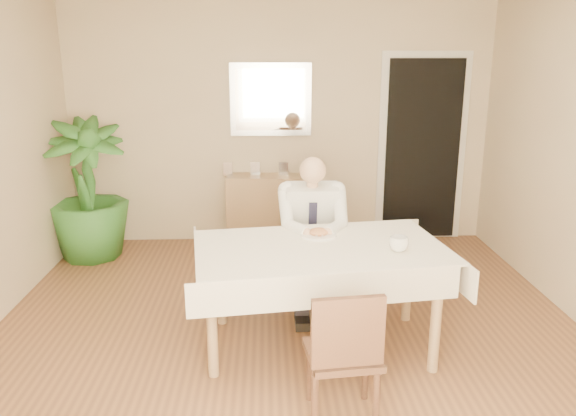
{
  "coord_description": "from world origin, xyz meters",
  "views": [
    {
      "loc": [
        -0.15,
        -3.54,
        2.03
      ],
      "look_at": [
        0.0,
        0.35,
        0.95
      ],
      "focal_mm": 35.0,
      "sensor_mm": 36.0,
      "label": 1
    }
  ],
  "objects_px": {
    "dining_table": "(320,258)",
    "potted_palm": "(87,190)",
    "coffee_mug": "(399,244)",
    "chair_far": "(310,234)",
    "sideboard": "(272,210)",
    "seated_man": "(313,228)",
    "chair_near": "(344,351)"
  },
  "relations": [
    {
      "from": "dining_table",
      "to": "chair_near",
      "type": "bearing_deg",
      "value": -94.46
    },
    {
      "from": "seated_man",
      "to": "potted_palm",
      "type": "distance_m",
      "value": 2.53
    },
    {
      "from": "seated_man",
      "to": "dining_table",
      "type": "bearing_deg",
      "value": -90.0
    },
    {
      "from": "chair_near",
      "to": "seated_man",
      "type": "distance_m",
      "value": 1.51
    },
    {
      "from": "sideboard",
      "to": "potted_palm",
      "type": "relative_size",
      "value": 0.67
    },
    {
      "from": "chair_far",
      "to": "potted_palm",
      "type": "bearing_deg",
      "value": 147.96
    },
    {
      "from": "potted_palm",
      "to": "chair_far",
      "type": "bearing_deg",
      "value": -25.12
    },
    {
      "from": "sideboard",
      "to": "potted_palm",
      "type": "height_order",
      "value": "potted_palm"
    },
    {
      "from": "dining_table",
      "to": "chair_far",
      "type": "distance_m",
      "value": 0.9
    },
    {
      "from": "seated_man",
      "to": "sideboard",
      "type": "height_order",
      "value": "seated_man"
    },
    {
      "from": "chair_far",
      "to": "coffee_mug",
      "type": "height_order",
      "value": "chair_far"
    },
    {
      "from": "seated_man",
      "to": "sideboard",
      "type": "xyz_separation_m",
      "value": [
        -0.31,
        1.65,
        -0.31
      ]
    },
    {
      "from": "chair_near",
      "to": "potted_palm",
      "type": "distance_m",
      "value": 3.58
    },
    {
      "from": "seated_man",
      "to": "potted_palm",
      "type": "xyz_separation_m",
      "value": [
        -2.16,
        1.31,
        0.02
      ]
    },
    {
      "from": "seated_man",
      "to": "sideboard",
      "type": "distance_m",
      "value": 1.71
    },
    {
      "from": "chair_far",
      "to": "coffee_mug",
      "type": "xyz_separation_m",
      "value": [
        0.51,
        -1.01,
        0.26
      ]
    },
    {
      "from": "seated_man",
      "to": "chair_far",
      "type": "bearing_deg",
      "value": 90.0
    },
    {
      "from": "sideboard",
      "to": "seated_man",
      "type": "bearing_deg",
      "value": -74.94
    },
    {
      "from": "dining_table",
      "to": "potted_palm",
      "type": "bearing_deg",
      "value": 130.92
    },
    {
      "from": "chair_near",
      "to": "chair_far",
      "type": "bearing_deg",
      "value": 85.14
    },
    {
      "from": "chair_near",
      "to": "coffee_mug",
      "type": "distance_m",
      "value": 0.97
    },
    {
      "from": "potted_palm",
      "to": "seated_man",
      "type": "bearing_deg",
      "value": -31.18
    },
    {
      "from": "coffee_mug",
      "to": "potted_palm",
      "type": "distance_m",
      "value": 3.35
    },
    {
      "from": "chair_near",
      "to": "coffee_mug",
      "type": "relative_size",
      "value": 6.51
    },
    {
      "from": "coffee_mug",
      "to": "potted_palm",
      "type": "xyz_separation_m",
      "value": [
        -2.67,
        2.02,
        -0.09
      ]
    },
    {
      "from": "potted_palm",
      "to": "sideboard",
      "type": "bearing_deg",
      "value": 10.5
    },
    {
      "from": "dining_table",
      "to": "seated_man",
      "type": "bearing_deg",
      "value": 82.26
    },
    {
      "from": "chair_near",
      "to": "potted_palm",
      "type": "bearing_deg",
      "value": 121.82
    },
    {
      "from": "dining_table",
      "to": "seated_man",
      "type": "xyz_separation_m",
      "value": [
        0.0,
        0.59,
        0.02
      ]
    },
    {
      "from": "seated_man",
      "to": "sideboard",
      "type": "relative_size",
      "value": 1.31
    },
    {
      "from": "seated_man",
      "to": "coffee_mug",
      "type": "xyz_separation_m",
      "value": [
        0.51,
        -0.71,
        0.11
      ]
    },
    {
      "from": "coffee_mug",
      "to": "sideboard",
      "type": "height_order",
      "value": "coffee_mug"
    }
  ]
}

